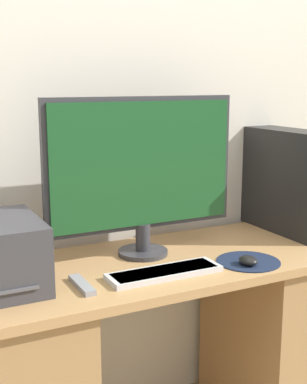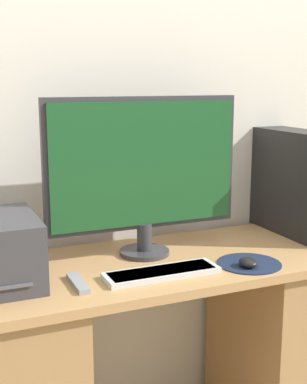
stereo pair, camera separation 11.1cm
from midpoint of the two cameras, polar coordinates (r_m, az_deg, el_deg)
name	(u,v)px [view 2 (the right image)]	position (r m, az deg, el deg)	size (l,w,h in m)	color
wall_back	(126,78)	(2.06, -1.42, 12.10)	(6.40, 0.05, 2.70)	silver
desk	(161,354)	(2.00, 2.47, -16.89)	(1.53, 0.57, 0.73)	tan
monitor	(144,168)	(1.85, 0.68, 2.53)	(0.70, 0.18, 0.56)	#333338
keyboard	(162,272)	(1.71, 2.76, -8.59)	(0.37, 0.11, 0.02)	silver
mousepad	(249,264)	(1.86, 11.86, -7.49)	(0.22, 0.22, 0.00)	#19233D
mouse	(248,263)	(1.81, 11.81, -7.39)	(0.06, 0.07, 0.03)	black
computer_tower	(292,181)	(2.25, 15.96, 1.09)	(0.15, 0.48, 0.42)	black
remote_control	(78,283)	(1.64, -6.14, -9.66)	(0.03, 0.16, 0.02)	gray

